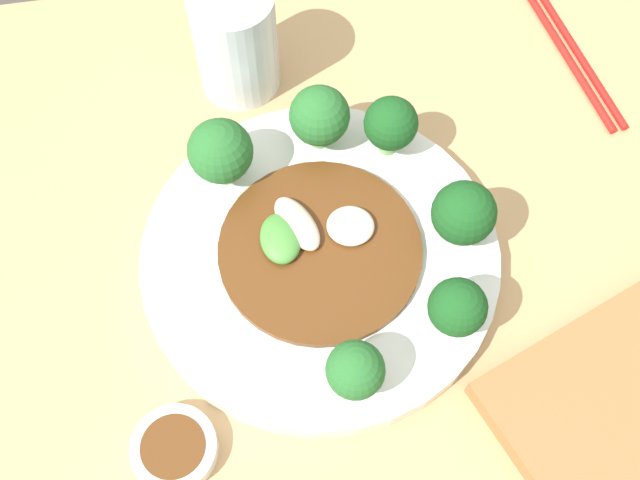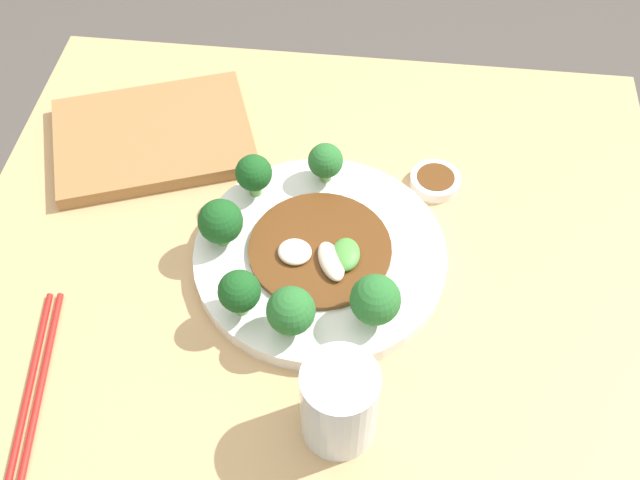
# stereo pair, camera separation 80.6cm
# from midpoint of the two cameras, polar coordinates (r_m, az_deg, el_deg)

# --- Properties ---
(ground_plane) EXTENTS (8.00, 8.00, 0.00)m
(ground_plane) POSITION_cam_midpoint_polar(r_m,az_deg,el_deg) (1.37, 4.11, -32.84)
(ground_plane) COLOR #4C4742
(table) EXTENTS (0.85, 0.73, 0.72)m
(table) POSITION_cam_midpoint_polar(r_m,az_deg,el_deg) (1.02, 5.67, -34.73)
(table) COLOR tan
(table) RESTS_ON ground_plane
(plate) EXTENTS (0.30, 0.30, 0.02)m
(plate) POSITION_cam_midpoint_polar(r_m,az_deg,el_deg) (0.65, 8.15, -37.30)
(plate) COLOR white
(plate) RESTS_ON table
(broccoli_northwest) EXTENTS (0.05, 0.05, 0.07)m
(broccoli_northwest) POSITION_cam_midpoint_polar(r_m,az_deg,el_deg) (0.59, -1.01, -31.36)
(broccoli_northwest) COLOR #70A356
(broccoli_northwest) RESTS_ON plate
(broccoli_southeast) EXTENTS (0.05, 0.05, 0.06)m
(broccoli_southeast) POSITION_cam_midpoint_polar(r_m,az_deg,el_deg) (0.64, 21.62, -42.12)
(broccoli_southeast) COLOR #70A356
(broccoli_southeast) RESTS_ON plate
(broccoli_east) EXTENTS (0.05, 0.05, 0.06)m
(broccoli_east) POSITION_cam_midpoint_polar(r_m,az_deg,el_deg) (0.63, 21.31, -34.83)
(broccoli_east) COLOR #7AAD5B
(broccoli_east) RESTS_ON plate
(broccoli_northeast) EXTENTS (0.05, 0.05, 0.06)m
(broccoli_northeast) POSITION_cam_midpoint_polar(r_m,az_deg,el_deg) (0.61, 14.40, -27.79)
(broccoli_northeast) COLOR #7AAD5B
(broccoli_northeast) RESTS_ON plate
(broccoli_south) EXTENTS (0.04, 0.04, 0.05)m
(broccoli_south) POSITION_cam_midpoint_polar(r_m,az_deg,el_deg) (0.64, 12.75, -47.50)
(broccoli_south) COLOR #70A356
(broccoli_south) RESTS_ON plate
(broccoli_north) EXTENTS (0.05, 0.05, 0.06)m
(broccoli_north) POSITION_cam_midpoint_polar(r_m,az_deg,el_deg) (0.59, 7.95, -27.53)
(broccoli_north) COLOR #70A356
(broccoli_north) RESTS_ON plate
(stirfry_center) EXTENTS (0.17, 0.17, 0.02)m
(stirfry_center) POSITION_cam_midpoint_polar(r_m,az_deg,el_deg) (0.63, 8.02, -37.24)
(stirfry_center) COLOR #5B3314
(stirfry_center) RESTS_ON plate
(drinking_glass) EXTENTS (0.08, 0.08, 0.11)m
(drinking_glass) POSITION_cam_midpoint_polar(r_m,az_deg,el_deg) (0.60, -0.29, -19.58)
(drinking_glass) COLOR silver
(drinking_glass) RESTS_ON table
(chopsticks) EXTENTS (0.05, 0.23, 0.01)m
(chopsticks) POSITION_cam_midpoint_polar(r_m,az_deg,el_deg) (0.73, 26.51, -14.32)
(chopsticks) COLOR red
(chopsticks) RESTS_ON table
(sauce_dish) EXTENTS (0.06, 0.06, 0.02)m
(sauce_dish) POSITION_cam_midpoint_polar(r_m,az_deg,el_deg) (0.69, -4.50, -50.39)
(sauce_dish) COLOR white
(sauce_dish) RESTS_ON table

